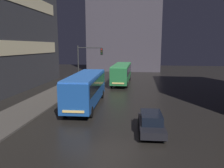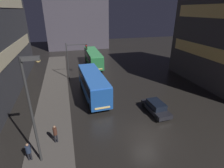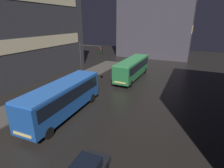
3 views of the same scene
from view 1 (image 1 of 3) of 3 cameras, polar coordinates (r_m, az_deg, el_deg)
The scene contains 7 objects.
ground_plane at distance 13.45m, azimuth -1.70°, elevation -17.49°, with size 120.00×120.00×0.00m, color black.
sidewalk_left at distance 25.13m, azimuth -18.59°, elevation -4.71°, with size 4.00×48.00×0.15m.
building_far_backdrop at distance 59.17m, azimuth 3.41°, elevation 15.13°, with size 18.07×12.00×23.22m.
bus_near at distance 22.62m, azimuth -6.80°, elevation -0.69°, with size 3.02×10.29×3.34m.
bus_far at distance 36.30m, azimuth 2.54°, elevation 3.23°, with size 2.60×10.81×3.21m.
car_taxi at distance 16.24m, azimuth 10.17°, elevation -9.84°, with size 1.91×4.37×1.45m.
traffic_light_main at distance 30.18m, azimuth -6.62°, elevation 6.15°, with size 3.52×0.35×6.26m.
Camera 1 is at (1.95, -11.78, 6.18)m, focal length 35.00 mm.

